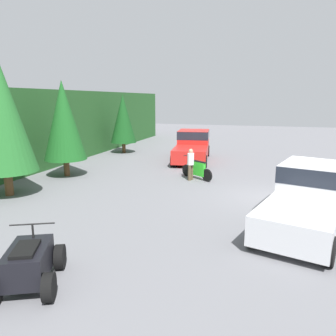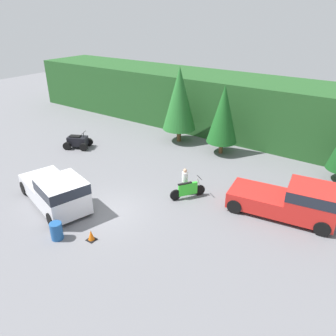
% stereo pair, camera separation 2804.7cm
% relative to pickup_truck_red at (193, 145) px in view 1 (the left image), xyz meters
% --- Properties ---
extents(ground_plane, '(80.00, 80.00, 0.00)m').
position_rel_pickup_truck_red_xyz_m(ground_plane, '(-8.36, -5.47, -1.03)').
color(ground_plane, slate).
extents(tree_left, '(2.67, 2.67, 6.07)m').
position_rel_pickup_truck_red_xyz_m(tree_left, '(-10.98, 5.81, 2.53)').
color(tree_left, brown).
rests_on(tree_left, ground_plane).
extents(tree_mid_left, '(2.28, 2.28, 5.19)m').
position_rel_pickup_truck_red_xyz_m(tree_mid_left, '(-6.97, 5.55, 2.02)').
color(tree_mid_left, brown).
rests_on(tree_mid_left, ground_plane).
extents(tree_mid_right, '(2.01, 2.01, 4.58)m').
position_rel_pickup_truck_red_xyz_m(tree_mid_right, '(1.34, 5.90, 1.66)').
color(tree_mid_right, brown).
rests_on(tree_mid_right, ground_plane).
extents(pickup_truck_red, '(5.65, 2.96, 1.98)m').
position_rel_pickup_truck_red_xyz_m(pickup_truck_red, '(0.00, 0.00, 0.00)').
color(pickup_truck_red, red).
rests_on(pickup_truck_red, ground_plane).
extents(pickup_truck_second, '(5.65, 3.53, 1.98)m').
position_rel_pickup_truck_red_xyz_m(pickup_truck_second, '(-10.82, -6.50, -0.00)').
color(pickup_truck_second, silver).
rests_on(pickup_truck_second, ground_plane).
extents(dirt_bike, '(1.31, 1.88, 1.20)m').
position_rel_pickup_truck_red_xyz_m(dirt_bike, '(-5.53, -1.50, -0.54)').
color(dirt_bike, black).
rests_on(dirt_bike, ground_plane).
extents(quad_atv, '(2.37, 2.06, 1.29)m').
position_rel_pickup_truck_red_xyz_m(quad_atv, '(-16.70, -0.03, -0.52)').
color(quad_atv, black).
rests_on(quad_atv, ground_plane).
extents(rider_person, '(0.45, 0.45, 1.67)m').
position_rel_pickup_truck_red_xyz_m(rider_person, '(-5.90, -1.25, -0.13)').
color(rider_person, brown).
rests_on(rider_person, ground_plane).
extents(traffic_cone, '(0.42, 0.42, 0.55)m').
position_rel_pickup_truck_red_xyz_m(traffic_cone, '(-7.21, -7.48, -0.78)').
color(traffic_cone, black).
rests_on(traffic_cone, ground_plane).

